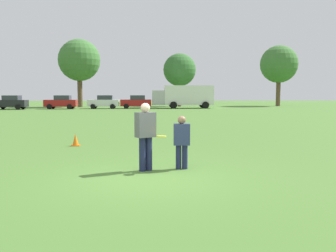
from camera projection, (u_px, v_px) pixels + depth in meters
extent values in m
plane|color=#47702D|center=(149.00, 177.00, 8.91)|extent=(190.24, 190.24, 0.00)
cylinder|color=#1E234C|center=(142.00, 154.00, 9.58)|extent=(0.17, 0.17, 0.91)
cylinder|color=#1E234C|center=(149.00, 154.00, 9.68)|extent=(0.17, 0.17, 0.91)
cube|color=#595960|center=(145.00, 125.00, 9.56)|extent=(0.58, 0.50, 0.66)
sphere|color=beige|center=(145.00, 108.00, 9.52)|extent=(0.25, 0.25, 0.25)
cylinder|color=#1E234C|center=(185.00, 157.00, 9.87)|extent=(0.15, 0.15, 0.66)
cylinder|color=#1E234C|center=(179.00, 157.00, 9.87)|extent=(0.15, 0.15, 0.66)
cube|color=navy|center=(182.00, 134.00, 9.81)|extent=(0.46, 0.28, 0.58)
sphere|color=#8C664C|center=(182.00, 120.00, 9.78)|extent=(0.22, 0.22, 0.22)
cylinder|color=yellow|center=(161.00, 136.00, 9.46)|extent=(0.27, 0.27, 0.04)
cube|color=#D8590C|center=(76.00, 145.00, 14.26)|extent=(0.32, 0.32, 0.03)
cone|color=orange|center=(75.00, 139.00, 14.24)|extent=(0.24, 0.24, 0.45)
cube|color=black|center=(10.00, 103.00, 46.72)|extent=(4.21, 1.82, 0.90)
cube|color=#2D333D|center=(12.00, 98.00, 46.67)|extent=(2.01, 1.65, 0.64)
cylinder|color=black|center=(3.00, 107.00, 47.67)|extent=(0.66, 0.22, 0.66)
cylinder|color=black|center=(18.00, 107.00, 45.84)|extent=(0.66, 0.22, 0.66)
cylinder|color=black|center=(23.00, 107.00, 47.83)|extent=(0.66, 0.22, 0.66)
cube|color=maroon|center=(61.00, 103.00, 48.26)|extent=(4.21, 1.82, 0.90)
cube|color=#2D333D|center=(63.00, 98.00, 48.21)|extent=(2.01, 1.65, 0.64)
cylinder|color=black|center=(49.00, 107.00, 47.22)|extent=(0.66, 0.22, 0.66)
cylinder|color=black|center=(53.00, 106.00, 49.21)|extent=(0.66, 0.22, 0.66)
cylinder|color=black|center=(69.00, 107.00, 47.38)|extent=(0.66, 0.22, 0.66)
cylinder|color=black|center=(72.00, 106.00, 49.37)|extent=(0.66, 0.22, 0.66)
cube|color=silver|center=(103.00, 103.00, 49.40)|extent=(4.21, 1.82, 0.90)
cube|color=#2D333D|center=(105.00, 98.00, 49.35)|extent=(2.01, 1.65, 0.64)
cylinder|color=black|center=(93.00, 106.00, 48.36)|extent=(0.66, 0.22, 0.66)
cylinder|color=black|center=(95.00, 106.00, 50.35)|extent=(0.66, 0.22, 0.66)
cylinder|color=black|center=(112.00, 106.00, 48.52)|extent=(0.66, 0.22, 0.66)
cylinder|color=black|center=(114.00, 106.00, 50.51)|extent=(0.66, 0.22, 0.66)
cube|color=maroon|center=(136.00, 103.00, 49.89)|extent=(4.21, 1.82, 0.90)
cube|color=#2D333D|center=(138.00, 98.00, 49.84)|extent=(2.01, 1.65, 0.64)
cylinder|color=black|center=(126.00, 106.00, 48.86)|extent=(0.66, 0.22, 0.66)
cylinder|color=black|center=(127.00, 106.00, 50.84)|extent=(0.66, 0.22, 0.66)
cylinder|color=black|center=(145.00, 106.00, 49.02)|extent=(0.66, 0.22, 0.66)
cylinder|color=black|center=(145.00, 106.00, 51.00)|extent=(0.66, 0.22, 0.66)
cube|color=white|center=(189.00, 95.00, 50.69)|extent=(6.81, 2.54, 2.70)
cube|color=#B2B2B7|center=(159.00, 98.00, 50.46)|extent=(1.81, 2.31, 2.00)
cylinder|color=black|center=(174.00, 105.00, 49.31)|extent=(0.96, 0.29, 0.96)
cylinder|color=black|center=(172.00, 105.00, 52.04)|extent=(0.96, 0.29, 0.96)
cylinder|color=black|center=(206.00, 105.00, 49.58)|extent=(0.96, 0.29, 0.96)
cylinder|color=black|center=(203.00, 104.00, 52.30)|extent=(0.96, 0.29, 0.96)
cylinder|color=brown|center=(80.00, 93.00, 55.18)|extent=(0.74, 0.74, 4.43)
sphere|color=#3D7033|center=(79.00, 60.00, 54.74)|extent=(6.33, 6.33, 6.33)
cylinder|color=brown|center=(180.00, 95.00, 57.45)|extent=(0.60, 0.60, 3.61)
sphere|color=#33662D|center=(180.00, 70.00, 57.09)|extent=(5.16, 5.16, 5.16)
cylinder|color=brown|center=(278.00, 93.00, 59.52)|extent=(0.71, 0.71, 4.27)
sphere|color=#3D7033|center=(279.00, 64.00, 59.09)|extent=(6.11, 6.11, 6.11)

